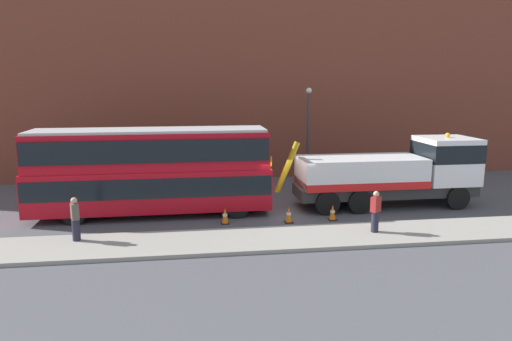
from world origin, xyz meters
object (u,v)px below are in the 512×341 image
traffic_cone_midway (289,215)px  pedestrian_bystander (375,212)px  recovery_tow_truck (394,172)px  street_lamp (308,126)px  traffic_cone_near_truck (333,213)px  pedestrian_onlooker (75,220)px  traffic_cone_near_bus (225,216)px  double_decker_bus (151,168)px

traffic_cone_midway → pedestrian_bystander: bearing=-35.4°
recovery_tow_truck → pedestrian_bystander: bearing=-122.7°
traffic_cone_midway → street_lamp: (2.94, 8.35, 3.13)m
traffic_cone_midway → traffic_cone_near_truck: 2.05m
pedestrian_onlooker → traffic_cone_near_truck: 10.89m
pedestrian_onlooker → traffic_cone_near_bus: 6.19m
double_decker_bus → pedestrian_onlooker: bearing=-125.5°
double_decker_bus → pedestrian_bystander: 10.23m
recovery_tow_truck → pedestrian_onlooker: 15.00m
pedestrian_onlooker → traffic_cone_near_truck: (10.74, 1.70, -0.64)m
pedestrian_bystander → traffic_cone_midway: bearing=19.8°
double_decker_bus → traffic_cone_near_bus: double_decker_bus is taller
double_decker_bus → traffic_cone_near_bus: bearing=-29.9°
double_decker_bus → pedestrian_onlooker: 4.69m
pedestrian_bystander → traffic_cone_midway: 3.86m
pedestrian_bystander → traffic_cone_midway: pedestrian_bystander is taller
traffic_cone_near_truck → double_decker_bus: bearing=166.2°
traffic_cone_near_bus → pedestrian_onlooker: bearing=-162.6°
traffic_cone_midway → traffic_cone_near_truck: same height
traffic_cone_near_bus → traffic_cone_near_truck: bearing=-1.7°
recovery_tow_truck → pedestrian_bystander: recovery_tow_truck is taller
traffic_cone_near_truck → traffic_cone_midway: bearing=-177.5°
double_decker_bus → traffic_cone_near_truck: size_ratio=15.36×
traffic_cone_midway → double_decker_bus: bearing=161.1°
double_decker_bus → street_lamp: 11.06m
street_lamp → double_decker_bus: bearing=-145.3°
recovery_tow_truck → traffic_cone_near_truck: recovery_tow_truck is taller
pedestrian_onlooker → pedestrian_bystander: size_ratio=1.00×
traffic_cone_near_truck → street_lamp: (0.90, 8.26, 3.13)m
traffic_cone_near_bus → traffic_cone_midway: same height
recovery_tow_truck → traffic_cone_near_bus: (-8.65, -1.85, -1.42)m
traffic_cone_midway → street_lamp: bearing=70.6°
traffic_cone_midway → street_lamp: size_ratio=0.12×
pedestrian_onlooker → traffic_cone_midway: pedestrian_onlooker is taller
pedestrian_bystander → traffic_cone_near_bus: size_ratio=2.38×
traffic_cone_near_bus → traffic_cone_near_truck: same height
traffic_cone_near_bus → street_lamp: (5.77, 8.12, 3.13)m
traffic_cone_near_bus → double_decker_bus: bearing=150.4°
pedestrian_onlooker → double_decker_bus: bearing=32.1°
pedestrian_bystander → traffic_cone_near_truck: pedestrian_bystander is taller
recovery_tow_truck → traffic_cone_midway: size_ratio=14.10×
double_decker_bus → pedestrian_onlooker: size_ratio=6.47×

